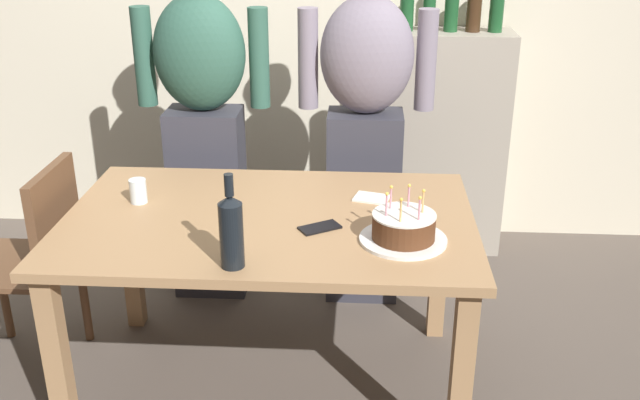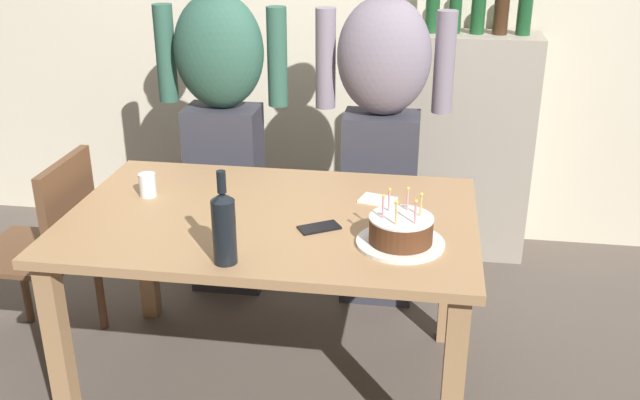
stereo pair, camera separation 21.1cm
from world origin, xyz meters
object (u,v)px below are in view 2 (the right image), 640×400
(person_woman_cardigan, at_px, (382,124))
(dining_chair, at_px, (51,242))
(birthday_cake, at_px, (401,232))
(person_man_bearded, at_px, (222,117))
(cell_phone, at_px, (319,228))
(water_glass_near, at_px, (148,185))
(wine_bottle, at_px, (224,226))
(napkin_stack, at_px, (377,200))

(person_woman_cardigan, height_order, dining_chair, person_woman_cardigan)
(person_woman_cardigan, relative_size, dining_chair, 1.90)
(birthday_cake, distance_m, person_man_bearded, 1.28)
(birthday_cake, relative_size, person_woman_cardigan, 0.18)
(cell_phone, bearing_deg, water_glass_near, 133.01)
(wine_bottle, bearing_deg, person_man_bearded, 105.99)
(wine_bottle, relative_size, dining_chair, 0.36)
(cell_phone, relative_size, napkin_stack, 1.10)
(cell_phone, height_order, dining_chair, dining_chair)
(cell_phone, height_order, person_woman_cardigan, person_woman_cardigan)
(water_glass_near, height_order, dining_chair, dining_chair)
(dining_chair, bearing_deg, cell_phone, 81.08)
(birthday_cake, xyz_separation_m, wine_bottle, (-0.55, -0.21, 0.08))
(cell_phone, bearing_deg, wine_bottle, -162.73)
(dining_chair, bearing_deg, person_woman_cardigan, 117.45)
(person_man_bearded, xyz_separation_m, person_woman_cardigan, (0.74, 0.00, 0.00))
(person_woman_cardigan, bearing_deg, birthday_cake, 98.27)
(water_glass_near, relative_size, wine_bottle, 0.30)
(birthday_cake, relative_size, person_man_bearded, 0.18)
(birthday_cake, height_order, cell_phone, birthday_cake)
(wine_bottle, xyz_separation_m, cell_phone, (0.26, 0.29, -0.12))
(napkin_stack, distance_m, dining_chair, 1.34)
(cell_phone, distance_m, person_woman_cardigan, 0.87)
(wine_bottle, height_order, dining_chair, wine_bottle)
(person_man_bearded, bearing_deg, water_glass_near, 79.68)
(cell_phone, relative_size, person_woman_cardigan, 0.09)
(napkin_stack, distance_m, person_man_bearded, 0.96)
(cell_phone, bearing_deg, dining_chair, 139.50)
(wine_bottle, xyz_separation_m, person_man_bearded, (-0.33, 1.14, 0.01))
(napkin_stack, relative_size, person_woman_cardigan, 0.08)
(cell_phone, xyz_separation_m, napkin_stack, (0.18, 0.28, 0.00))
(person_man_bearded, bearing_deg, cell_phone, 124.56)
(birthday_cake, distance_m, cell_phone, 0.30)
(person_man_bearded, height_order, dining_chair, person_man_bearded)
(napkin_stack, relative_size, person_man_bearded, 0.08)
(napkin_stack, xyz_separation_m, person_woman_cardigan, (-0.03, 0.57, 0.13))
(cell_phone, relative_size, person_man_bearded, 0.09)
(birthday_cake, xyz_separation_m, person_woman_cardigan, (-0.14, 0.93, 0.09))
(cell_phone, bearing_deg, birthday_cake, -47.36)
(cell_phone, height_order, person_man_bearded, person_man_bearded)
(person_man_bearded, distance_m, person_woman_cardigan, 0.74)
(cell_phone, distance_m, dining_chair, 1.17)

